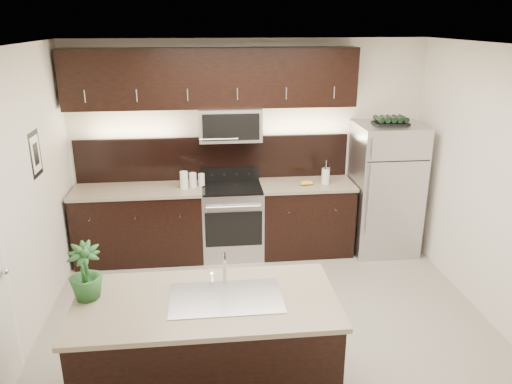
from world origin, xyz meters
The scene contains 12 objects.
ground centered at (0.00, 0.00, 0.00)m, with size 4.50×4.50×0.00m, color gray.
room_walls centered at (-0.11, -0.04, 1.70)m, with size 4.52×4.02×2.71m.
counter_run centered at (-0.46, 1.69, 0.47)m, with size 3.51×0.65×0.94m.
upper_fixtures centered at (-0.43, 1.84, 2.14)m, with size 3.49×0.40×1.66m.
island centered at (-0.60, -0.98, 0.47)m, with size 1.96×0.96×0.94m.
sink_faucet centered at (-0.45, -0.97, 0.96)m, with size 0.84×0.50×0.28m.
refrigerator centered at (1.72, 1.63, 0.84)m, with size 0.81×0.73×1.68m, color #B2B2B7.
wine_rack centered at (1.72, 1.63, 1.73)m, with size 0.42×0.26×0.10m.
plant centered at (-1.48, -0.86, 1.16)m, with size 0.24×0.24×0.44m, color #1F4E21.
canisters centered at (-0.75, 1.68, 1.03)m, with size 0.30×0.18×0.21m.
french_press centered at (0.94, 1.64, 1.05)m, with size 0.10×0.10×0.30m.
bananas centered at (0.64, 1.61, 0.97)m, with size 0.17×0.13×0.05m, color gold.
Camera 1 is at (-0.58, -4.24, 2.91)m, focal length 35.00 mm.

